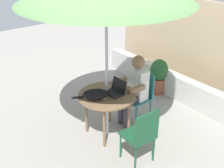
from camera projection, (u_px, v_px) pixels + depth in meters
ground_plane at (107, 133)px, 4.69m from camera, size 14.00×14.00×0.00m
fence_back at (202, 49)px, 5.57m from camera, size 4.57×0.08×1.90m
planter_wall_low at (179, 88)px, 5.58m from camera, size 4.11×0.20×0.50m
patio_table at (107, 98)px, 4.38m from camera, size 0.91×0.91×0.75m
chair_occupied at (141, 92)px, 4.86m from camera, size 0.40×0.40×0.89m
chair_empty at (142, 133)px, 3.84m from camera, size 0.42×0.42×0.89m
person_seated at (135, 86)px, 4.70m from camera, size 0.48×0.48×1.23m
laptop at (117, 89)px, 4.37m from camera, size 0.31×0.26×0.21m
cat at (98, 94)px, 4.18m from camera, size 0.44×0.55×0.17m
potted_plant_by_chair at (159, 74)px, 5.73m from camera, size 0.36×0.36×0.76m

